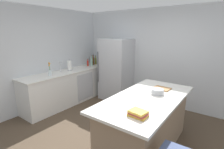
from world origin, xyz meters
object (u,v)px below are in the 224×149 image
refrigerator (116,69)px  soda_bottle (91,61)px  cutting_board (162,88)px  gin_bottle (92,62)px  mixing_bowl (157,92)px  flower_vase (50,71)px  whiskey_bottle (93,61)px  hot_sauce_bottle (88,63)px  olive_oil_bottle (96,61)px  cookbook_stack (138,114)px  paper_towel_roll (70,66)px  kitchen_island (146,122)px  sink_faucet (61,66)px

refrigerator → soda_bottle: 0.98m
refrigerator → cutting_board: (1.79, -1.06, 0.05)m
gin_bottle → mixing_bowl: size_ratio=1.56×
flower_vase → soda_bottle: (-0.14, 1.64, 0.04)m
whiskey_bottle → hot_sauce_bottle: whiskey_bottle is taller
refrigerator → hot_sauce_bottle: refrigerator is taller
olive_oil_bottle → cookbook_stack: bearing=-40.3°
whiskey_bottle → soda_bottle: (0.00, -0.09, 0.01)m
refrigerator → hot_sauce_bottle: bearing=-167.0°
paper_towel_roll → cookbook_stack: size_ratio=1.31×
kitchen_island → gin_bottle: bearing=150.4°
hot_sauce_bottle → gin_bottle: bearing=51.8°
paper_towel_roll → gin_bottle: (0.03, 0.87, -0.00)m
sink_faucet → paper_towel_roll: bearing=82.7°
olive_oil_bottle → soda_bottle: soda_bottle is taller
paper_towel_roll → soda_bottle: bearing=93.9°
sink_faucet → cookbook_stack: size_ratio=1.26×
olive_oil_bottle → kitchen_island: bearing=-33.3°
whiskey_bottle → soda_bottle: size_ratio=0.90×
cookbook_stack → paper_towel_roll: bearing=155.5°
soda_bottle → cutting_board: 2.95m
kitchen_island → soda_bottle: bearing=149.8°
flower_vase → gin_bottle: bearing=91.5°
hot_sauce_bottle → mixing_bowl: (2.78, -1.16, -0.04)m
paper_towel_roll → soda_bottle: (-0.07, 0.96, 0.01)m
mixing_bowl → kitchen_island: bearing=-109.0°
soda_bottle → whiskey_bottle: bearing=91.4°
whiskey_bottle → sink_faucet: bearing=-88.6°
olive_oil_bottle → cookbook_stack: size_ratio=1.21×
paper_towel_roll → soda_bottle: size_ratio=0.87×
gin_bottle → soda_bottle: bearing=136.9°
gin_bottle → cookbook_stack: bearing=-37.6°
olive_oil_bottle → mixing_bowl: (2.78, -1.54, -0.06)m
olive_oil_bottle → hot_sauce_bottle: bearing=-88.8°
refrigerator → olive_oil_bottle: bearing=170.3°
refrigerator → cutting_board: bearing=-30.6°
sink_faucet → mixing_bowl: sink_faucet is taller
gin_bottle → cookbook_stack: size_ratio=1.39×
paper_towel_roll → cutting_board: size_ratio=1.01×
paper_towel_roll → cutting_board: 2.70m
soda_bottle → mixing_bowl: bearing=-25.7°
kitchen_island → flower_vase: bearing=-178.6°
kitchen_island → olive_oil_bottle: (-2.70, 1.77, 0.57)m
flower_vase → cookbook_stack: 2.84m
refrigerator → sink_faucet: bearing=-126.6°
refrigerator → olive_oil_bottle: refrigerator is taller
hot_sauce_bottle → cutting_board: (2.74, -0.84, -0.07)m
refrigerator → paper_towel_roll: size_ratio=5.73×
olive_oil_bottle → soda_bottle: 0.19m
kitchen_island → mixing_bowl: bearing=71.0°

